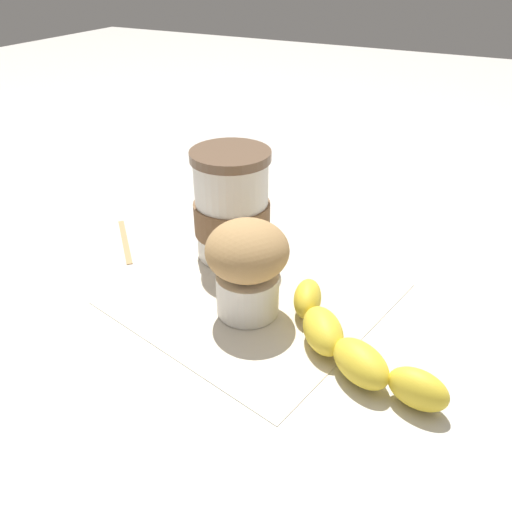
% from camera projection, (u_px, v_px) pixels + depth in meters
% --- Properties ---
extents(ground_plane, '(3.00, 3.00, 0.00)m').
position_uv_depth(ground_plane, '(256.00, 294.00, 0.52)').
color(ground_plane, beige).
extents(paper_napkin, '(0.29, 0.29, 0.00)m').
position_uv_depth(paper_napkin, '(256.00, 293.00, 0.52)').
color(paper_napkin, beige).
rests_on(paper_napkin, ground_plane).
extents(coffee_cup, '(0.09, 0.09, 0.13)m').
position_uv_depth(coffee_cup, '(232.00, 207.00, 0.56)').
color(coffee_cup, silver).
rests_on(coffee_cup, paper_napkin).
extents(muffin, '(0.08, 0.08, 0.10)m').
position_uv_depth(muffin, '(247.00, 264.00, 0.47)').
color(muffin, white).
rests_on(muffin, paper_napkin).
extents(banana, '(0.17, 0.12, 0.03)m').
position_uv_depth(banana, '(347.00, 343.00, 0.43)').
color(banana, yellow).
rests_on(banana, paper_napkin).
extents(wooden_stirrer, '(0.08, 0.08, 0.00)m').
position_uv_depth(wooden_stirrer, '(125.00, 241.00, 0.61)').
color(wooden_stirrer, tan).
rests_on(wooden_stirrer, ground_plane).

